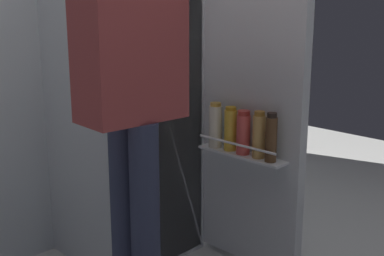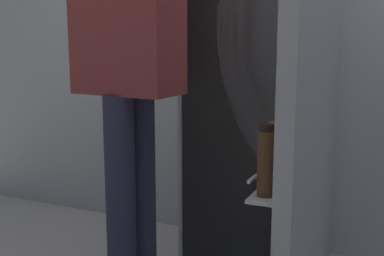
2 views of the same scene
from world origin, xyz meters
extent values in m
cube|color=silver|center=(0.00, 0.54, 0.88)|extent=(0.59, 0.58, 1.76)
cube|color=white|center=(0.00, 0.25, 0.88)|extent=(0.55, 0.01, 1.72)
cube|color=white|center=(0.00, 0.30, 0.94)|extent=(0.51, 0.09, 0.01)
cube|color=silver|center=(0.33, -0.04, 0.89)|extent=(0.06, 0.59, 1.72)
cube|color=white|center=(0.25, -0.04, 0.61)|extent=(0.10, 0.48, 0.01)
cylinder|color=silver|center=(0.20, -0.04, 0.67)|extent=(0.01, 0.46, 0.01)
cylinder|color=gold|center=(0.25, 0.03, 0.72)|extent=(0.06, 0.06, 0.20)
cylinder|color=#BC8419|center=(0.25, 0.03, 0.83)|extent=(0.05, 0.05, 0.02)
cylinder|color=brown|center=(0.24, -0.22, 0.72)|extent=(0.05, 0.05, 0.21)
cylinder|color=black|center=(0.24, -0.22, 0.84)|extent=(0.05, 0.05, 0.02)
cylinder|color=#DB4C47|center=(0.25, -0.05, 0.71)|extent=(0.07, 0.07, 0.19)
cylinder|color=#B22D28|center=(0.25, -0.05, 0.82)|extent=(0.06, 0.06, 0.02)
cylinder|color=tan|center=(0.25, -0.14, 0.72)|extent=(0.06, 0.06, 0.20)
cylinder|color=#996623|center=(0.25, -0.14, 0.83)|extent=(0.05, 0.05, 0.02)
cylinder|color=#EDE5CC|center=(0.24, 0.12, 0.72)|extent=(0.07, 0.07, 0.21)
cylinder|color=#B78933|center=(0.24, 0.12, 0.84)|extent=(0.05, 0.05, 0.02)
cylinder|color=red|center=(0.13, 0.30, 1.00)|extent=(0.09, 0.09, 0.09)
cylinder|color=#2D334C|center=(-0.38, 0.07, 0.44)|extent=(0.12, 0.12, 0.89)
cylinder|color=#2D334C|center=(-0.39, -0.07, 0.44)|extent=(0.12, 0.12, 0.89)
cube|color=#9E3D3D|center=(-0.39, 0.00, 1.20)|extent=(0.42, 0.25, 0.63)
cylinder|color=#9E3D3D|center=(-0.37, 0.20, 1.18)|extent=(0.08, 0.08, 0.59)
camera|label=1|loc=(-1.67, -1.60, 1.37)|focal=49.77mm
camera|label=2|loc=(0.67, -1.70, 1.12)|focal=47.32mm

